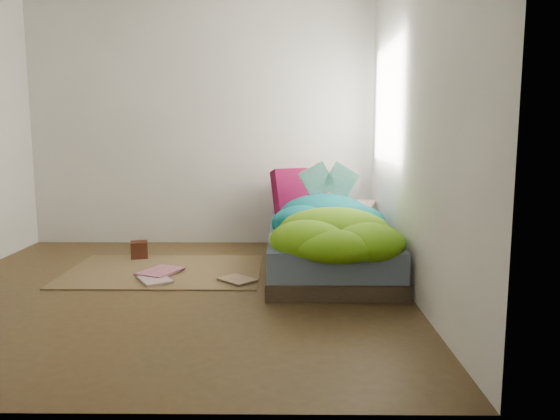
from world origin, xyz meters
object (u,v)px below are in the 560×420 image
object	(u,v)px
floor_book_b	(148,270)
floor_book_a	(142,282)
bed	(327,248)
open_book	(329,170)
wooden_box	(139,250)
pillow_magenta	(296,192)

from	to	relation	value
floor_book_b	floor_book_a	bearing A→B (deg)	-58.35
bed	floor_book_a	distance (m)	1.57
floor_book_a	floor_book_b	bearing A→B (deg)	65.15
bed	floor_book_a	bearing A→B (deg)	-159.12
open_book	floor_book_a	size ratio (longest dim) A/B	1.53
wooden_box	floor_book_b	bearing A→B (deg)	-68.39
wooden_box	floor_book_a	xyz separation A→B (m)	(0.24, -0.84, -0.06)
open_book	pillow_magenta	bearing A→B (deg)	136.92
floor_book_b	bed	bearing A→B (deg)	34.66
bed	pillow_magenta	world-z (taller)	pillow_magenta
bed	pillow_magenta	size ratio (longest dim) A/B	4.40
pillow_magenta	floor_book_a	world-z (taller)	pillow_magenta
pillow_magenta	floor_book_b	xyz separation A→B (m)	(-1.24, -0.96, -0.54)
bed	floor_book_b	distance (m)	1.52
bed	floor_book_a	size ratio (longest dim) A/B	6.98
floor_book_b	open_book	bearing A→B (deg)	46.67
open_book	wooden_box	xyz separation A→B (m)	(-1.74, -0.07, -0.73)
floor_book_a	floor_book_b	size ratio (longest dim) A/B	0.83
pillow_magenta	floor_book_a	bearing A→B (deg)	-156.67
bed	pillow_magenta	distance (m)	0.87
pillow_magenta	wooden_box	distance (m)	1.59
open_book	bed	bearing A→B (deg)	-87.21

